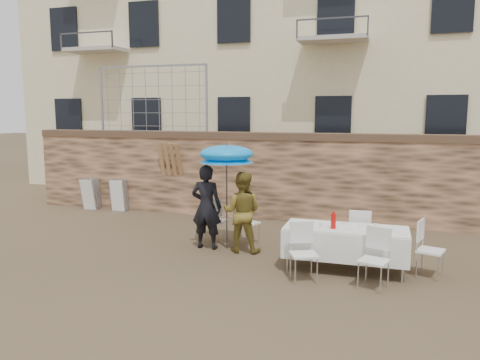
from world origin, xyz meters
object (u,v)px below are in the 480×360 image
(table_chair_side, at_px, (431,249))
(table_chair_front_left, at_px, (304,253))
(man_suit, at_px, (206,207))
(umbrella, at_px, (227,157))
(couple_chair_left, at_px, (216,219))
(table_chair_back, at_px, (360,233))
(banquet_table, at_px, (346,230))
(chair_stack_right, at_px, (122,194))
(soda_bottle, at_px, (333,221))
(table_chair_front_right, at_px, (374,259))
(chair_stack_left, at_px, (94,193))
(couple_chair_right, at_px, (247,222))
(woman_dress, at_px, (242,212))

(table_chair_side, bearing_deg, table_chair_front_left, 130.51)
(man_suit, xyz_separation_m, umbrella, (0.40, 0.10, 1.02))
(umbrella, height_order, couple_chair_left, umbrella)
(man_suit, distance_m, table_chair_back, 3.04)
(banquet_table, bearing_deg, couple_chair_left, 158.65)
(chair_stack_right, bearing_deg, umbrella, -33.37)
(man_suit, xyz_separation_m, table_chair_front_left, (2.21, -1.30, -0.38))
(soda_bottle, distance_m, chair_stack_right, 7.18)
(man_suit, bearing_deg, table_chair_front_right, 156.78)
(banquet_table, bearing_deg, man_suit, 168.96)
(banquet_table, distance_m, soda_bottle, 0.30)
(table_chair_back, bearing_deg, man_suit, 2.03)
(soda_bottle, bearing_deg, chair_stack_right, 151.02)
(table_chair_front_right, bearing_deg, banquet_table, 142.07)
(soda_bottle, xyz_separation_m, table_chair_front_left, (-0.40, -0.60, -0.43))
(soda_bottle, relative_size, chair_stack_left, 0.28)
(couple_chair_left, xyz_separation_m, banquet_table, (2.81, -1.10, 0.25))
(man_suit, xyz_separation_m, soda_bottle, (2.61, -0.70, 0.05))
(soda_bottle, relative_size, chair_stack_right, 0.28)
(table_chair_front_left, height_order, chair_stack_right, table_chair_front_left)
(couple_chair_right, height_order, table_chair_side, same)
(woman_dress, bearing_deg, couple_chair_right, -88.53)
(banquet_table, bearing_deg, chair_stack_right, 152.82)
(table_chair_front_right, distance_m, table_chair_back, 1.58)
(couple_chair_left, xyz_separation_m, table_chair_back, (3.01, -0.30, 0.00))
(woman_dress, bearing_deg, table_chair_front_left, 134.61)
(couple_chair_right, bearing_deg, umbrella, 80.47)
(woman_dress, xyz_separation_m, couple_chair_left, (-0.75, 0.55, -0.32))
(woman_dress, bearing_deg, banquet_table, 161.37)
(banquet_table, distance_m, chair_stack_right, 7.28)
(soda_bottle, height_order, chair_stack_left, soda_bottle)
(table_chair_back, relative_size, table_chair_side, 1.00)
(banquet_table, relative_size, table_chair_front_right, 2.19)
(umbrella, distance_m, table_chair_side, 4.09)
(couple_chair_right, bearing_deg, table_chair_front_right, 168.85)
(couple_chair_left, relative_size, table_chair_front_right, 1.00)
(banquet_table, xyz_separation_m, table_chair_side, (1.40, 0.10, -0.25))
(woman_dress, bearing_deg, man_suit, -3.73)
(couple_chair_left, distance_m, soda_bottle, 2.92)
(woman_dress, distance_m, chair_stack_right, 5.22)
(woman_dress, height_order, umbrella, umbrella)
(table_chair_back, bearing_deg, couple_chair_left, -8.41)
(soda_bottle, bearing_deg, couple_chair_left, 154.44)
(man_suit, height_order, table_chair_back, man_suit)
(woman_dress, height_order, couple_chair_left, woman_dress)
(umbrella, height_order, table_chair_side, umbrella)
(banquet_table, height_order, table_chair_side, table_chair_side)
(chair_stack_left, bearing_deg, chair_stack_right, 0.00)
(couple_chair_left, height_order, banquet_table, couple_chair_left)
(umbrella, distance_m, chair_stack_right, 5.06)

